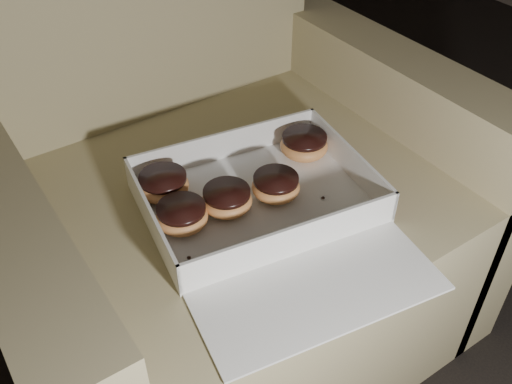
{
  "coord_description": "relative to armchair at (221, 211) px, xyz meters",
  "views": [
    {
      "loc": [
        -0.69,
        -0.0,
        1.16
      ],
      "look_at": [
        -0.24,
        0.66,
        0.48
      ],
      "focal_mm": 40.0,
      "sensor_mm": 36.0,
      "label": 1
    }
  ],
  "objects": [
    {
      "name": "armchair",
      "position": [
        0.0,
        0.0,
        0.0
      ],
      "size": [
        0.97,
        0.82,
        1.02
      ],
      "color": "tan",
      "rests_on": "floor"
    },
    {
      "name": "bakery_box",
      "position": [
        -0.01,
        -0.19,
        0.15
      ],
      "size": [
        0.47,
        0.53,
        0.07
      ],
      "rotation": [
        0.0,
        0.0,
        -0.16
      ],
      "color": "white",
      "rests_on": "armchair"
    },
    {
      "name": "donut_a",
      "position": [
        -0.16,
        -0.14,
        0.17
      ],
      "size": [
        0.09,
        0.09,
        0.05
      ],
      "color": "#DE8F4D",
      "rests_on": "bakery_box"
    },
    {
      "name": "donut_b",
      "position": [
        -0.07,
        -0.14,
        0.17
      ],
      "size": [
        0.09,
        0.09,
        0.05
      ],
      "color": "#DE8F4D",
      "rests_on": "bakery_box"
    },
    {
      "name": "donut_c",
      "position": [
        0.15,
        -0.09,
        0.17
      ],
      "size": [
        0.1,
        0.1,
        0.05
      ],
      "color": "#DE8F4D",
      "rests_on": "bakery_box"
    },
    {
      "name": "donut_d",
      "position": [
        0.03,
        -0.16,
        0.17
      ],
      "size": [
        0.09,
        0.09,
        0.05
      ],
      "color": "#DE8F4D",
      "rests_on": "bakery_box"
    },
    {
      "name": "donut_e",
      "position": [
        -0.14,
        -0.04,
        0.17
      ],
      "size": [
        0.1,
        0.1,
        0.05
      ],
      "color": "#DE8F4D",
      "rests_on": "bakery_box"
    },
    {
      "name": "crumb_a",
      "position": [
        0.1,
        -0.22,
        0.14
      ],
      "size": [
        0.01,
        0.01,
        0.0
      ],
      "primitive_type": "ellipsoid",
      "color": "black",
      "rests_on": "bakery_box"
    },
    {
      "name": "crumb_b",
      "position": [
        -0.18,
        -0.21,
        0.14
      ],
      "size": [
        0.01,
        0.01,
        0.0
      ],
      "primitive_type": "ellipsoid",
      "color": "black",
      "rests_on": "bakery_box"
    },
    {
      "name": "crumb_c",
      "position": [
        -0.01,
        -0.25,
        0.14
      ],
      "size": [
        0.01,
        0.01,
        0.0
      ],
      "primitive_type": "ellipsoid",
      "color": "black",
      "rests_on": "bakery_box"
    },
    {
      "name": "crumb_d",
      "position": [
        -0.05,
        -0.26,
        0.14
      ],
      "size": [
        0.01,
        0.01,
        0.0
      ],
      "primitive_type": "ellipsoid",
      "color": "black",
      "rests_on": "bakery_box"
    }
  ]
}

